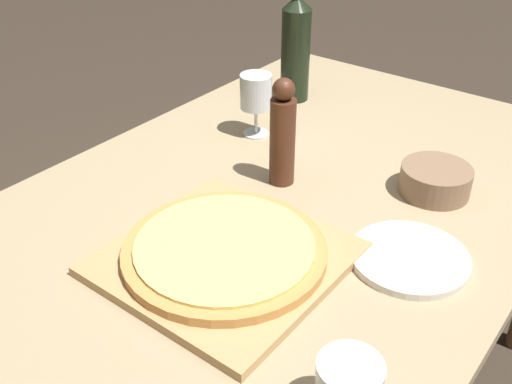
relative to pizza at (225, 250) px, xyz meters
name	(u,v)px	position (x,y,z in m)	size (l,w,h in m)	color
dining_table	(280,232)	(-0.04, 0.23, -0.11)	(0.96, 1.53, 0.74)	#9E8966
cutting_board	(225,259)	(0.00, 0.00, -0.02)	(0.38, 0.38, 0.02)	tan
pizza	(225,250)	(0.00, 0.00, 0.00)	(0.36, 0.36, 0.02)	#C68947
wine_bottle	(296,47)	(-0.31, 0.67, 0.12)	(0.08, 0.08, 0.34)	black
pepper_mill	(283,135)	(-0.08, 0.29, 0.08)	(0.05, 0.05, 0.23)	#4C2819
wine_glass	(256,93)	(-0.26, 0.43, 0.08)	(0.08, 0.08, 0.15)	silver
small_bowl	(435,180)	(0.20, 0.44, 0.00)	(0.15, 0.15, 0.06)	#84664C
dinner_plate	(409,258)	(0.25, 0.20, -0.02)	(0.21, 0.21, 0.01)	silver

